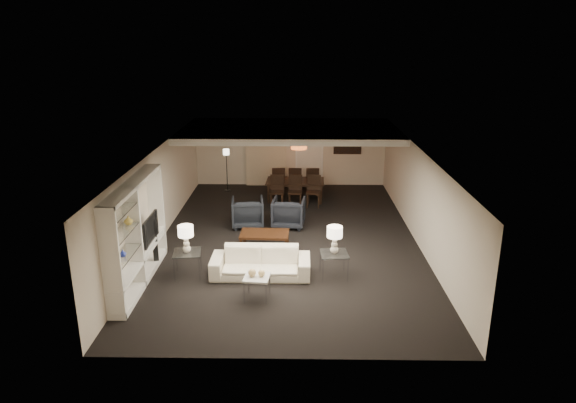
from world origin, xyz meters
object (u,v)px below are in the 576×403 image
(side_table_right, at_px, (334,265))
(floor_lamp, at_px, (227,170))
(sofa, at_px, (261,263))
(dining_table, at_px, (295,191))
(coffee_table, at_px, (265,241))
(floor_speaker, at_px, (155,243))
(chair_nl, at_px, (277,191))
(chair_nm, at_px, (295,191))
(table_lamp_left, at_px, (186,239))
(marble_table, at_px, (257,288))
(side_table_left, at_px, (188,264))
(television, at_px, (146,229))
(chair_nr, at_px, (313,191))
(vase_amber, at_px, (128,220))
(table_lamp_right, at_px, (335,240))
(vase_blue, at_px, (123,253))
(pendant_light, at_px, (299,145))
(armchair_left, at_px, (248,212))
(chair_fm, at_px, (295,181))
(chair_fr, at_px, (312,181))
(armchair_right, at_px, (289,212))
(chair_fl, at_px, (278,181))

(side_table_right, height_order, floor_lamp, floor_lamp)
(sofa, xyz_separation_m, dining_table, (0.78, 5.83, 0.01))
(coffee_table, bearing_deg, side_table_right, -43.26)
(coffee_table, distance_m, floor_speaker, 2.81)
(chair_nl, bearing_deg, chair_nm, 2.48)
(table_lamp_left, xyz_separation_m, marble_table, (1.70, -1.10, -0.65))
(side_table_left, bearing_deg, television, 165.79)
(sofa, distance_m, marble_table, 1.10)
(chair_nr, bearing_deg, dining_table, 139.05)
(vase_amber, bearing_deg, table_lamp_right, 10.20)
(side_table_right, relative_size, vase_amber, 3.33)
(vase_blue, relative_size, floor_speaker, 0.14)
(pendant_light, bearing_deg, armchair_left, -121.36)
(side_table_left, relative_size, floor_lamp, 0.41)
(floor_speaker, bearing_deg, armchair_left, 35.99)
(vase_amber, xyz_separation_m, floor_lamp, (1.04, 7.73, -0.89))
(side_table_right, xyz_separation_m, chair_nr, (-0.32, 5.18, 0.21))
(chair_fm, bearing_deg, television, 62.16)
(table_lamp_right, bearing_deg, chair_fm, 98.06)
(coffee_table, height_order, armchair_left, armchair_left)
(table_lamp_left, distance_m, dining_table, 6.36)
(table_lamp_right, relative_size, vase_amber, 3.44)
(chair_fr, bearing_deg, table_lamp_left, 63.23)
(floor_speaker, bearing_deg, table_lamp_left, -50.46)
(side_table_left, height_order, floor_speaker, floor_speaker)
(sofa, height_order, side_table_left, sofa)
(table_lamp_left, bearing_deg, vase_blue, -127.11)
(armchair_right, distance_m, chair_fl, 3.21)
(pendant_light, relative_size, table_lamp_right, 0.80)
(table_lamp_left, xyz_separation_m, chair_nm, (2.48, 5.18, -0.40))
(vase_amber, distance_m, chair_fl, 7.91)
(vase_blue, bearing_deg, coffee_table, 47.28)
(pendant_light, relative_size, armchair_right, 0.55)
(table_lamp_right, height_order, chair_fm, table_lamp_right)
(vase_blue, bearing_deg, floor_lamp, 82.86)
(marble_table, xyz_separation_m, vase_amber, (-2.71, 0.31, 1.39))
(vase_amber, distance_m, chair_fr, 8.42)
(side_table_right, bearing_deg, dining_table, 98.94)
(sofa, height_order, armchair_right, armchair_right)
(floor_speaker, bearing_deg, vase_amber, -112.28)
(floor_lamp, bearing_deg, chair_fm, -10.60)
(table_lamp_right, xyz_separation_m, floor_speaker, (-4.30, 0.58, -0.34))
(marble_table, relative_size, floor_speaker, 0.46)
(armchair_left, height_order, television, television)
(marble_table, xyz_separation_m, chair_fm, (0.78, 7.58, 0.25))
(chair_fl, bearing_deg, side_table_right, 96.64)
(vase_amber, bearing_deg, floor_lamp, 82.37)
(floor_lamp, bearing_deg, chair_fr, -8.56)
(armchair_left, height_order, vase_amber, vase_amber)
(side_table_left, bearing_deg, side_table_right, 0.00)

